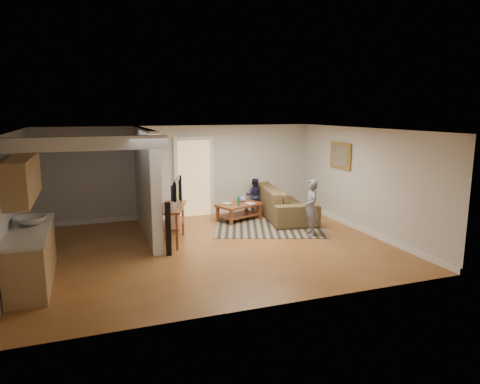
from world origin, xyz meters
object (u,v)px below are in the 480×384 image
(speaker_right, at_px, (152,206))
(child, at_px, (310,235))
(sofa, at_px, (283,216))
(coffee_table, at_px, (239,207))
(toddler, at_px, (254,212))
(toy_basket, at_px, (173,225))
(tv_console, at_px, (173,209))
(speaker_left, at_px, (168,229))

(speaker_right, xyz_separation_m, child, (3.41, -1.83, -0.57))
(child, bearing_deg, sofa, -173.12)
(coffee_table, height_order, speaker_right, speaker_right)
(coffee_table, bearing_deg, toddler, 44.43)
(sofa, distance_m, toddler, 0.90)
(toy_basket, bearing_deg, toddler, 25.09)
(sofa, relative_size, tv_console, 2.05)
(coffee_table, xyz_separation_m, toy_basket, (-1.90, -0.53, -0.17))
(coffee_table, bearing_deg, speaker_left, -136.44)
(coffee_table, xyz_separation_m, toddler, (0.70, 0.69, -0.36))
(coffee_table, height_order, toddler, coffee_table)
(toddler, bearing_deg, sofa, 159.43)
(sofa, bearing_deg, tv_console, 121.95)
(toy_basket, xyz_separation_m, child, (3.01, -1.36, -0.18))
(sofa, bearing_deg, child, -176.21)
(toy_basket, height_order, toddler, toddler)
(speaker_left, height_order, toddler, speaker_left)
(speaker_left, bearing_deg, sofa, 38.41)
(toy_basket, bearing_deg, speaker_right, 130.38)
(sofa, relative_size, coffee_table, 2.17)
(toy_basket, height_order, child, child)
(speaker_right, bearing_deg, coffee_table, -2.10)
(speaker_left, bearing_deg, speaker_right, 96.93)
(sofa, height_order, toy_basket, toy_basket)
(child, bearing_deg, tv_console, -86.97)
(speaker_right, xyz_separation_m, toy_basket, (0.40, -0.47, -0.39))
(speaker_right, relative_size, child, 0.86)
(sofa, bearing_deg, speaker_right, 100.74)
(speaker_right, relative_size, toy_basket, 2.31)
(sofa, distance_m, speaker_right, 3.65)
(coffee_table, height_order, tv_console, tv_console)
(speaker_left, bearing_deg, coffee_table, 50.49)
(speaker_left, distance_m, toy_basket, 1.74)
(speaker_left, height_order, toy_basket, speaker_left)
(child, bearing_deg, toddler, -158.41)
(coffee_table, bearing_deg, tv_console, -146.22)
(tv_console, distance_m, speaker_left, 0.89)
(tv_console, relative_size, speaker_right, 1.24)
(sofa, relative_size, speaker_left, 2.62)
(speaker_left, bearing_deg, toy_basket, 83.36)
(sofa, distance_m, tv_console, 3.69)
(toy_basket, distance_m, toddler, 2.88)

